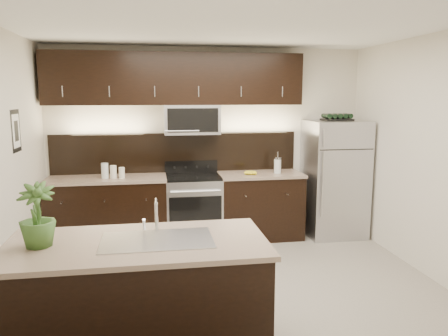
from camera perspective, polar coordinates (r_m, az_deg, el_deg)
The scene contains 12 objects.
ground at distance 4.77m, azimuth 1.16°, elevation -15.71°, with size 4.50×4.50×0.00m, color gray.
room_walls at distance 4.27m, azimuth -0.15°, elevation 5.01°, with size 4.52×4.02×2.71m.
counter_run at distance 6.14m, azimuth -5.93°, elevation -5.29°, with size 3.51×0.65×0.94m.
upper_fixtures at distance 6.09m, azimuth -6.04°, elevation 10.45°, with size 3.49×0.40×1.66m.
island at distance 3.57m, azimuth -11.03°, elevation -16.53°, with size 1.96×0.96×0.94m.
sink_faucet at distance 3.40m, azimuth -8.72°, elevation -9.02°, with size 0.84×0.50×0.28m.
refrigerator at distance 6.53m, azimuth 14.22°, elevation -1.35°, with size 0.81×0.73×1.67m, color #B2B2B7.
wine_rack at distance 6.43m, azimuth 14.54°, elevation 6.40°, with size 0.41×0.26×0.10m.
plant at distance 3.43m, azimuth -23.25°, elevation -5.69°, with size 0.26×0.26×0.47m, color #375E25.
canisters at distance 5.98m, azimuth -14.51°, elevation -0.45°, with size 0.31×0.11×0.20m.
french_press at distance 6.21m, azimuth 7.01°, elevation 0.34°, with size 0.10×0.10×0.30m.
bananas at distance 6.08m, azimuth 3.05°, elevation -0.58°, with size 0.18×0.14×0.06m, color yellow.
Camera 1 is at (-0.79, -4.24, 2.02)m, focal length 35.00 mm.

